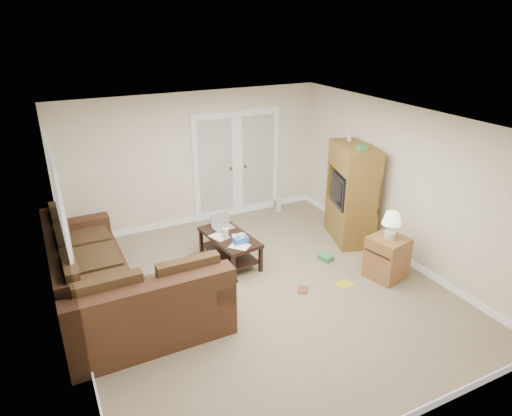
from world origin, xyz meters
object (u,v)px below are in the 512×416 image
tv_armoire (352,193)px  side_cabinet (387,254)px  sectional_sofa (113,287)px  coffee_table (229,247)px

tv_armoire → side_cabinet: size_ratio=1.71×
sectional_sofa → tv_armoire: bearing=4.6°
sectional_sofa → side_cabinet: side_cabinet is taller
tv_armoire → sectional_sofa: bearing=-157.3°
sectional_sofa → coffee_table: sectional_sofa is taller
coffee_table → side_cabinet: bearing=-44.5°
sectional_sofa → tv_armoire: tv_armoire is taller
sectional_sofa → tv_armoire: (4.21, 0.38, 0.50)m
side_cabinet → tv_armoire: bearing=64.6°
sectional_sofa → coffee_table: (1.94, 0.54, -0.11)m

